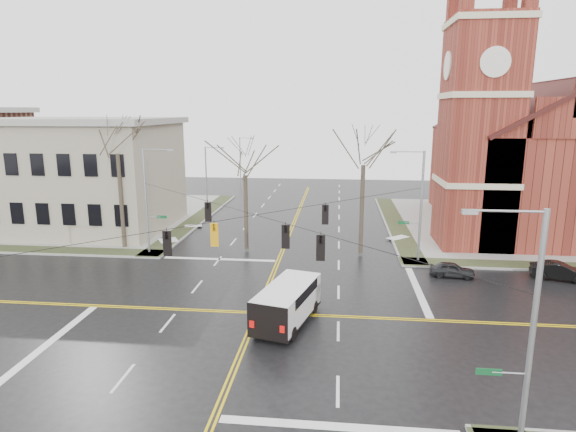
# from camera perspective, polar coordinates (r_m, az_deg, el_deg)

# --- Properties ---
(ground) EXTENTS (120.00, 120.00, 0.00)m
(ground) POSITION_cam_1_polar(r_m,az_deg,el_deg) (30.38, -3.68, -11.37)
(ground) COLOR black
(ground) RESTS_ON ground
(sidewalks) EXTENTS (80.00, 80.00, 0.17)m
(sidewalks) POSITION_cam_1_polar(r_m,az_deg,el_deg) (30.35, -3.68, -11.24)
(sidewalks) COLOR gray
(sidewalks) RESTS_ON ground
(road_markings) EXTENTS (100.00, 100.00, 0.01)m
(road_markings) POSITION_cam_1_polar(r_m,az_deg,el_deg) (30.37, -3.68, -11.36)
(road_markings) COLOR gold
(road_markings) RESTS_ON ground
(church) EXTENTS (24.28, 27.48, 27.50)m
(church) POSITION_cam_1_polar(r_m,az_deg,el_deg) (55.99, 27.11, 7.16)
(church) COLOR maroon
(church) RESTS_ON ground
(civic_building_a) EXTENTS (18.00, 14.00, 11.00)m
(civic_building_a) POSITION_cam_1_polar(r_m,az_deg,el_deg) (54.86, -23.36, 4.34)
(civic_building_a) COLOR gray
(civic_building_a) RESTS_ON ground
(signal_pole_ne) EXTENTS (2.75, 0.22, 9.00)m
(signal_pole_ne) POSITION_cam_1_polar(r_m,az_deg,el_deg) (40.10, 15.27, 1.49)
(signal_pole_ne) COLOR gray
(signal_pole_ne) RESTS_ON ground
(signal_pole_nw) EXTENTS (2.75, 0.22, 9.00)m
(signal_pole_nw) POSITION_cam_1_polar(r_m,az_deg,el_deg) (42.72, -16.27, 2.08)
(signal_pole_nw) COLOR gray
(signal_pole_nw) RESTS_ON ground
(signal_pole_se) EXTENTS (2.75, 0.22, 9.00)m
(signal_pole_se) POSITION_cam_1_polar(r_m,az_deg,el_deg) (18.65, 26.51, -11.97)
(signal_pole_se) COLOR gray
(signal_pole_se) RESTS_ON ground
(span_wires) EXTENTS (23.02, 23.02, 0.03)m
(span_wires) POSITION_cam_1_polar(r_m,az_deg,el_deg) (28.45, -3.85, 0.13)
(span_wires) COLOR black
(span_wires) RESTS_ON ground
(traffic_signals) EXTENTS (8.21, 8.26, 1.30)m
(traffic_signals) POSITION_cam_1_polar(r_m,az_deg,el_deg) (27.98, -4.06, -1.66)
(traffic_signals) COLOR black
(traffic_signals) RESTS_ON ground
(streetlight_north_a) EXTENTS (2.30, 0.20, 8.00)m
(streetlight_north_a) POSITION_cam_1_polar(r_m,az_deg,el_deg) (58.03, -9.52, 4.54)
(streetlight_north_a) COLOR gray
(streetlight_north_a) RESTS_ON ground
(streetlight_north_b) EXTENTS (2.30, 0.20, 8.00)m
(streetlight_north_b) POSITION_cam_1_polar(r_m,az_deg,el_deg) (77.35, -5.58, 6.58)
(streetlight_north_b) COLOR gray
(streetlight_north_b) RESTS_ON ground
(cargo_van) EXTENTS (3.76, 6.37, 2.28)m
(cargo_van) POSITION_cam_1_polar(r_m,az_deg,el_deg) (28.63, 0.07, -9.94)
(cargo_van) COLOR white
(cargo_van) RESTS_ON ground
(parked_car_a) EXTENTS (3.42, 1.71, 1.12)m
(parked_car_a) POSITION_cam_1_polar(r_m,az_deg,el_deg) (38.33, 18.84, -6.02)
(parked_car_a) COLOR black
(parked_car_a) RESTS_ON ground
(parked_car_b) EXTENTS (4.18, 2.39, 1.30)m
(parked_car_b) POSITION_cam_1_polar(r_m,az_deg,el_deg) (40.89, 29.48, -5.71)
(parked_car_b) COLOR black
(parked_car_b) RESTS_ON ground
(tree_nw_far) EXTENTS (4.00, 4.00, 12.57)m
(tree_nw_far) POSITION_cam_1_polar(r_m,az_deg,el_deg) (44.66, -19.58, 7.65)
(tree_nw_far) COLOR #382E23
(tree_nw_far) RESTS_ON ground
(tree_nw_near) EXTENTS (4.00, 4.00, 9.93)m
(tree_nw_near) POSITION_cam_1_polar(r_m,az_deg,el_deg) (41.67, -5.10, 5.42)
(tree_nw_near) COLOR #382E23
(tree_nw_near) RESTS_ON ground
(tree_ne) EXTENTS (4.00, 4.00, 11.47)m
(tree_ne) POSITION_cam_1_polar(r_m,az_deg,el_deg) (40.57, 8.94, 6.69)
(tree_ne) COLOR #382E23
(tree_ne) RESTS_ON ground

